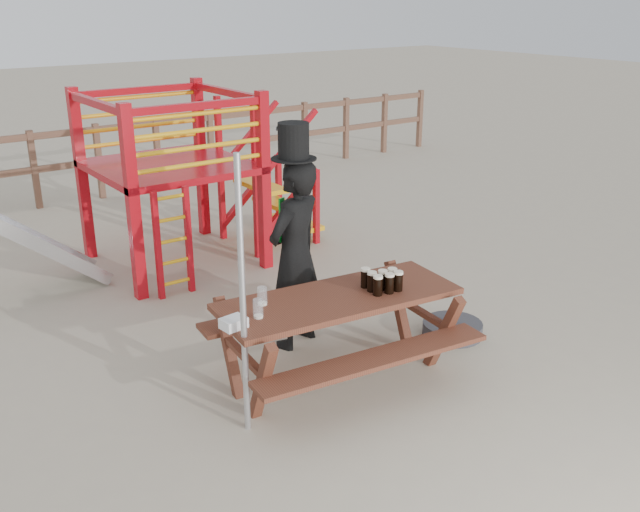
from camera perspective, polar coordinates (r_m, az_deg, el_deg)
The scene contains 10 objects.
ground at distance 6.08m, azimuth 1.79°, elevation -10.59°, with size 60.00×60.00×0.00m, color tan.
back_fence at distance 11.81m, azimuth -19.62°, elevation 7.48°, with size 15.09×0.09×1.20m.
playground_fort at distance 8.63m, azimuth -12.25°, elevation 6.11°, with size 4.71×1.84×2.10m.
picnic_table at distance 5.99m, azimuth 1.49°, elevation -5.73°, with size 2.17×1.62×0.78m.
man_with_hat at distance 6.45m, azimuth -2.02°, elevation 0.49°, with size 0.75×0.62×2.09m.
metal_pole at distance 5.10m, azimuth -6.20°, elevation -3.56°, with size 0.05×0.05×2.13m, color #B2B2B7.
parasol_base at distance 7.04m, azimuth 10.55°, elevation -5.75°, with size 0.58×0.58×0.24m.
paper_bag at distance 5.34m, azimuth -6.93°, elevation -5.34°, with size 0.18×0.14×0.08m, color white.
stout_pints at distance 5.96m, azimuth 5.02°, elevation -1.99°, with size 0.29×0.30×0.17m.
empty_glasses at distance 5.58m, azimuth -4.81°, elevation -3.77°, with size 0.23×0.26×0.15m.
Camera 1 is at (-3.22, -4.11, 3.12)m, focal length 40.00 mm.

